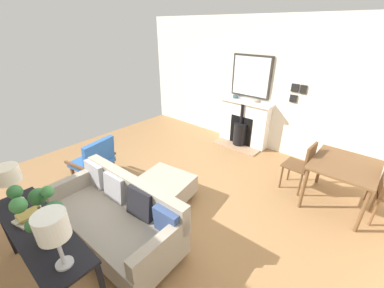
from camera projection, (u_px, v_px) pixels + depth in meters
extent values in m
cube|color=olive|center=(164.00, 202.00, 3.86)|extent=(5.77, 6.23, 0.01)
cube|color=silver|center=(259.00, 85.00, 5.21)|extent=(0.12, 6.23, 2.74)
cube|color=#9E7A5B|center=(236.00, 147.00, 5.57)|extent=(0.34, 1.08, 0.03)
cube|color=white|center=(244.00, 124.00, 5.56)|extent=(0.25, 1.13, 1.00)
cube|color=black|center=(241.00, 130.00, 5.55)|extent=(0.06, 0.54, 0.66)
cylinder|color=black|center=(240.00, 134.00, 5.56)|extent=(0.30, 0.30, 0.50)
cylinder|color=black|center=(241.00, 124.00, 5.44)|extent=(0.31, 0.31, 0.02)
cylinder|color=black|center=(242.00, 114.00, 5.34)|extent=(0.07, 0.07, 0.45)
cube|color=white|center=(246.00, 102.00, 5.31)|extent=(0.30, 1.21, 0.05)
cube|color=#2D2823|center=(251.00, 76.00, 5.16)|extent=(0.04, 0.90, 0.89)
cube|color=silver|center=(251.00, 77.00, 5.15)|extent=(0.01, 0.82, 0.81)
cylinder|color=#334C56|center=(235.00, 97.00, 5.48)|extent=(0.13, 0.13, 0.05)
torus|color=#334C56|center=(236.00, 96.00, 5.47)|extent=(0.13, 0.13, 0.01)
cylinder|color=#9E9384|center=(255.00, 101.00, 5.18)|extent=(0.14, 0.14, 0.05)
torus|color=#9E9384|center=(255.00, 100.00, 5.17)|extent=(0.14, 0.14, 0.01)
cylinder|color=#B2B2B7|center=(62.00, 223.00, 3.37)|extent=(0.04, 0.04, 0.10)
cylinder|color=#B2B2B7|center=(104.00, 199.00, 3.83)|extent=(0.04, 0.04, 0.10)
cylinder|color=#B2B2B7|center=(177.00, 252.00, 2.94)|extent=(0.04, 0.04, 0.10)
cube|color=gray|center=(114.00, 225.00, 3.06)|extent=(0.89, 1.88, 0.31)
cube|color=gray|center=(133.00, 190.00, 3.16)|extent=(0.20, 1.86, 0.38)
cube|color=gray|center=(75.00, 183.00, 3.44)|extent=(0.79, 0.15, 0.22)
cube|color=gray|center=(160.00, 246.00, 2.46)|extent=(0.79, 0.15, 0.22)
cube|color=#99999E|center=(95.00, 175.00, 3.51)|extent=(0.14, 0.39, 0.39)
cube|color=#99999E|center=(115.00, 188.00, 3.24)|extent=(0.18, 0.38, 0.38)
cube|color=black|center=(141.00, 203.00, 2.94)|extent=(0.20, 0.40, 0.40)
cube|color=#334775|center=(167.00, 222.00, 2.70)|extent=(0.14, 0.34, 0.34)
cylinder|color=#B2B2B7|center=(142.00, 197.00, 3.89)|extent=(0.04, 0.04, 0.09)
cylinder|color=#B2B2B7|center=(174.00, 211.00, 3.59)|extent=(0.04, 0.04, 0.09)
cylinder|color=#B2B2B7|center=(162.00, 182.00, 4.28)|extent=(0.04, 0.04, 0.09)
cylinder|color=#B2B2B7|center=(192.00, 193.00, 3.97)|extent=(0.04, 0.04, 0.09)
cube|color=gray|center=(167.00, 185.00, 3.85)|extent=(0.74, 0.87, 0.30)
cube|color=brown|center=(96.00, 161.00, 4.69)|extent=(0.05, 0.05, 0.32)
cube|color=brown|center=(73.00, 174.00, 4.29)|extent=(0.05, 0.05, 0.32)
cube|color=brown|center=(114.00, 168.00, 4.47)|extent=(0.05, 0.05, 0.32)
cube|color=brown|center=(91.00, 181.00, 4.08)|extent=(0.05, 0.05, 0.32)
cube|color=#2D60B2|center=(92.00, 162.00, 4.30)|extent=(0.69, 0.66, 0.08)
cube|color=#2D60B2|center=(99.00, 153.00, 4.08)|extent=(0.62, 0.25, 0.44)
cube|color=brown|center=(105.00, 150.00, 4.51)|extent=(0.14, 0.53, 0.04)
cube|color=brown|center=(75.00, 166.00, 4.02)|extent=(0.14, 0.53, 0.04)
cube|color=black|center=(40.00, 214.00, 3.07)|extent=(0.04, 0.04, 0.75)
cube|color=black|center=(6.00, 231.00, 2.83)|extent=(0.04, 0.04, 0.75)
cube|color=black|center=(38.00, 230.00, 2.33)|extent=(0.42, 1.57, 0.03)
cylinder|color=beige|center=(18.00, 201.00, 2.67)|extent=(0.14, 0.14, 0.02)
cylinder|color=beige|center=(13.00, 191.00, 2.61)|extent=(0.03, 0.03, 0.26)
cylinder|color=silver|center=(6.00, 174.00, 2.51)|extent=(0.25, 0.25, 0.18)
cylinder|color=#B2B2B7|center=(65.00, 263.00, 1.97)|extent=(0.14, 0.14, 0.02)
cylinder|color=#B2B2B7|center=(60.00, 250.00, 1.90)|extent=(0.03, 0.03, 0.29)
cylinder|color=silver|center=(52.00, 226.00, 1.79)|extent=(0.24, 0.24, 0.22)
cylinder|color=#4C4C51|center=(48.00, 232.00, 2.17)|extent=(0.16, 0.16, 0.19)
cylinder|color=brown|center=(42.00, 215.00, 2.08)|extent=(0.02, 0.02, 0.19)
sphere|color=#387A3D|center=(18.00, 205.00, 1.90)|extent=(0.13, 0.13, 0.13)
sphere|color=#2D6633|center=(32.00, 226.00, 1.90)|extent=(0.11, 0.11, 0.11)
sphere|color=#26562D|center=(54.00, 210.00, 2.01)|extent=(0.15, 0.15, 0.15)
sphere|color=#387A3D|center=(47.00, 192.00, 2.07)|extent=(0.11, 0.11, 0.11)
sphere|color=#2D6633|center=(38.00, 197.00, 2.12)|extent=(0.15, 0.15, 0.15)
sphere|color=#2D6633|center=(15.00, 192.00, 1.97)|extent=(0.12, 0.12, 0.12)
cube|color=beige|center=(30.00, 217.00, 2.44)|extent=(0.30, 0.25, 0.03)
cube|color=beige|center=(30.00, 215.00, 2.44)|extent=(0.26, 0.19, 0.02)
cube|color=olive|center=(29.00, 214.00, 2.42)|extent=(0.20, 0.16, 0.03)
cylinder|color=brown|center=(321.00, 166.00, 4.18)|extent=(0.05, 0.05, 0.70)
cylinder|color=brown|center=(303.00, 189.00, 3.59)|extent=(0.05, 0.05, 0.70)
cylinder|color=brown|center=(372.00, 182.00, 3.74)|extent=(0.05, 0.05, 0.70)
cylinder|color=brown|center=(362.00, 212.00, 3.15)|extent=(0.05, 0.05, 0.70)
cube|color=brown|center=(345.00, 165.00, 3.50)|extent=(0.97, 0.85, 0.03)
cylinder|color=brown|center=(289.00, 170.00, 4.31)|extent=(0.03, 0.03, 0.44)
cylinder|color=brown|center=(281.00, 177.00, 4.10)|extent=(0.03, 0.03, 0.44)
cylinder|color=brown|center=(307.00, 177.00, 4.11)|extent=(0.03, 0.03, 0.44)
cylinder|color=brown|center=(300.00, 185.00, 3.90)|extent=(0.03, 0.03, 0.44)
cube|color=brown|center=(297.00, 165.00, 4.00)|extent=(0.42, 0.42, 0.02)
cube|color=brown|center=(310.00, 157.00, 3.80)|extent=(0.36, 0.05, 0.42)
cylinder|color=brown|center=(374.00, 213.00, 3.30)|extent=(0.04, 0.04, 0.46)
cylinder|color=brown|center=(374.00, 200.00, 3.54)|extent=(0.04, 0.04, 0.46)
cube|color=black|center=(295.00, 88.00, 4.65)|extent=(0.02, 0.14, 0.16)
cube|color=black|center=(303.00, 89.00, 4.56)|extent=(0.02, 0.12, 0.16)
cube|color=black|center=(293.00, 99.00, 4.74)|extent=(0.02, 0.14, 0.14)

